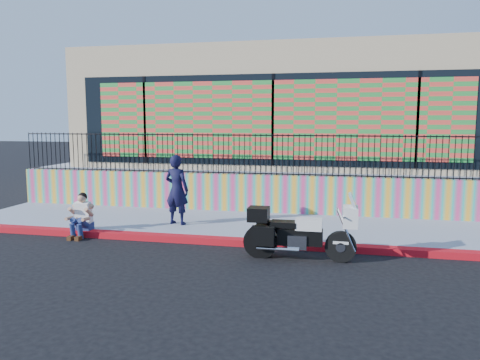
# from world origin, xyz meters

# --- Properties ---
(ground) EXTENTS (90.00, 90.00, 0.00)m
(ground) POSITION_xyz_m (0.00, 0.00, 0.00)
(ground) COLOR black
(ground) RESTS_ON ground
(red_curb) EXTENTS (16.00, 0.30, 0.15)m
(red_curb) POSITION_xyz_m (0.00, 0.00, 0.07)
(red_curb) COLOR #B80D1E
(red_curb) RESTS_ON ground
(sidewalk) EXTENTS (16.00, 3.00, 0.15)m
(sidewalk) POSITION_xyz_m (0.00, 1.65, 0.07)
(sidewalk) COLOR #8990A5
(sidewalk) RESTS_ON ground
(mural_wall) EXTENTS (16.00, 0.20, 1.10)m
(mural_wall) POSITION_xyz_m (0.00, 3.25, 0.70)
(mural_wall) COLOR #E03B7B
(mural_wall) RESTS_ON sidewalk
(metal_fence) EXTENTS (15.80, 0.04, 1.20)m
(metal_fence) POSITION_xyz_m (0.00, 3.25, 1.85)
(metal_fence) COLOR black
(metal_fence) RESTS_ON mural_wall
(elevated_platform) EXTENTS (16.00, 10.00, 1.25)m
(elevated_platform) POSITION_xyz_m (0.00, 8.35, 0.62)
(elevated_platform) COLOR #8990A5
(elevated_platform) RESTS_ON ground
(storefront_building) EXTENTS (14.00, 8.06, 4.00)m
(storefront_building) POSITION_xyz_m (0.00, 8.13, 3.25)
(storefront_building) COLOR tan
(storefront_building) RESTS_ON elevated_platform
(police_motorcycle) EXTENTS (2.27, 0.75, 1.41)m
(police_motorcycle) POSITION_xyz_m (1.27, -0.81, 0.59)
(police_motorcycle) COLOR black
(police_motorcycle) RESTS_ON ground
(police_officer) EXTENTS (0.74, 0.57, 1.82)m
(police_officer) POSITION_xyz_m (-2.06, 1.16, 1.06)
(police_officer) COLOR black
(police_officer) RESTS_ON sidewalk
(seated_man) EXTENTS (0.54, 0.71, 1.06)m
(seated_man) POSITION_xyz_m (-4.08, -0.12, 0.45)
(seated_man) COLOR navy
(seated_man) RESTS_ON ground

